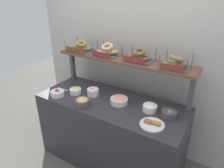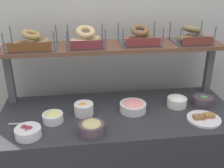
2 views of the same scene
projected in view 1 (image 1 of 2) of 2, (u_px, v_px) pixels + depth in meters
ground_plane at (111, 158)px, 2.60m from camera, size 8.00×8.00×0.00m
back_wall at (134, 59)px, 2.52m from camera, size 2.89×0.06×2.40m
deli_counter at (110, 132)px, 2.42m from camera, size 1.69×0.70×0.85m
shelf_riser_left at (73, 65)px, 2.74m from camera, size 0.05×0.05×0.40m
shelf_riser_right at (191, 93)px, 1.99m from camera, size 0.05×0.05×0.40m
upper_shelf at (123, 59)px, 2.28m from camera, size 1.65×0.32×0.03m
bowl_egg_salad at (75, 91)px, 2.40m from camera, size 0.14×0.14×0.08m
bowl_cream_cheese at (150, 107)px, 2.04m from camera, size 0.15×0.15×0.08m
bowl_veggie_mix at (169, 114)px, 1.94m from camera, size 0.15×0.15×0.08m
bowl_lox_spread at (119, 100)px, 2.18m from camera, size 0.19×0.19×0.08m
bowl_beet_salad at (57, 93)px, 2.35m from camera, size 0.16×0.16×0.07m
bowl_fruit_salad at (93, 92)px, 2.35m from camera, size 0.14×0.14×0.09m
bowl_hummus at (82, 102)px, 2.14m from camera, size 0.16×0.16×0.09m
serving_plate_white at (152, 124)px, 1.83m from camera, size 0.23×0.23×0.04m
serving_spoon_near_plate at (64, 90)px, 2.49m from camera, size 0.18×0.03×0.01m
bagel_basket_everything at (81, 48)px, 2.52m from camera, size 0.34×0.26×0.14m
bagel_basket_plain at (107, 51)px, 2.34m from camera, size 0.29×0.26×0.15m
bagel_basket_cinnamon_raisin at (139, 57)px, 2.16m from camera, size 0.30×0.25×0.14m
bagel_basket_poppy at (175, 63)px, 1.95m from camera, size 0.29×0.27×0.14m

